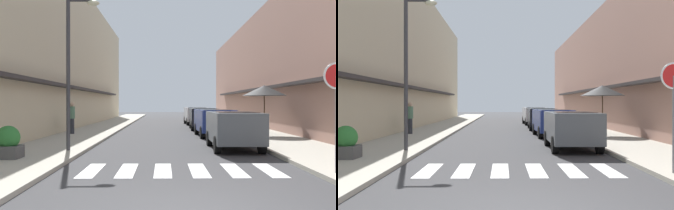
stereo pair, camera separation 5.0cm
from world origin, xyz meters
The scene contains 14 objects.
ground_plane centered at (0.00, 19.48, 0.00)m, with size 107.12×107.12×0.00m, color #38383A.
sidewalk_left centered at (-4.85, 19.48, 0.06)m, with size 3.09×68.17×0.12m, color #ADA899.
sidewalk_right centered at (4.85, 19.48, 0.06)m, with size 3.09×68.17×0.12m, color #ADA899.
building_row_left centered at (-8.89, 20.91, 5.17)m, with size 5.50×45.82×10.35m.
building_row_right centered at (8.89, 20.91, 4.29)m, with size 5.50×45.82×8.59m.
crosswalk centered at (0.00, 4.14, 0.01)m, with size 5.20×2.20×0.01m.
parked_car_near centered at (2.25, 8.73, 0.92)m, with size 1.85×3.93×1.47m.
parked_car_mid centered at (2.25, 14.52, 0.92)m, with size 1.89×4.04×1.47m.
parked_car_far centered at (2.25, 20.15, 0.92)m, with size 1.91×4.35×1.47m.
parked_car_distant centered at (2.25, 26.28, 0.92)m, with size 1.89×4.19×1.47m.
street_lamp centered at (-3.70, 7.65, 3.48)m, with size 1.19×0.28×5.52m.
cafe_umbrella centered at (4.88, 14.13, 2.47)m, with size 2.30×2.30×2.64m.
planter_corner centered at (-5.20, 5.64, 0.59)m, with size 0.75×0.75×1.00m.
pedestrian_walking_near centered at (-5.55, 15.03, 1.03)m, with size 0.34×0.34×1.73m.
Camera 1 is at (-0.44, -5.95, 1.79)m, focal length 40.56 mm.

